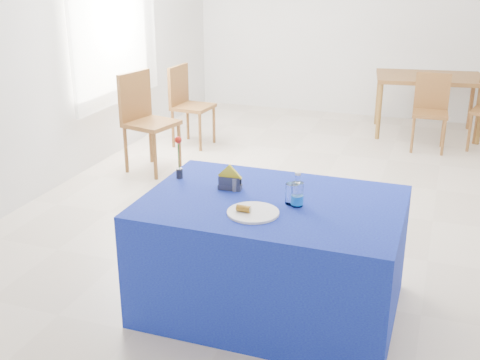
% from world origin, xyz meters
% --- Properties ---
extents(floor, '(7.00, 7.00, 0.00)m').
position_xyz_m(floor, '(0.00, 0.00, 0.00)').
color(floor, beige).
rests_on(floor, ground).
extents(room_shell, '(7.00, 7.00, 7.00)m').
position_xyz_m(room_shell, '(0.00, 0.00, 1.75)').
color(room_shell, silver).
rests_on(room_shell, ground).
extents(window_pane, '(0.04, 1.50, 1.60)m').
position_xyz_m(window_pane, '(-2.47, 0.80, 1.55)').
color(window_pane, white).
rests_on(window_pane, room_shell).
extents(curtain, '(0.04, 1.75, 1.85)m').
position_xyz_m(curtain, '(-2.40, 0.80, 1.55)').
color(curtain, white).
rests_on(curtain, room_shell).
extents(plate, '(0.31, 0.31, 0.01)m').
position_xyz_m(plate, '(0.10, -2.00, 0.77)').
color(plate, white).
rests_on(plate, blue_table).
extents(drinking_glass, '(0.08, 0.08, 0.13)m').
position_xyz_m(drinking_glass, '(0.28, -1.78, 0.82)').
color(drinking_glass, white).
rests_on(drinking_glass, blue_table).
extents(salt_shaker, '(0.03, 0.03, 0.08)m').
position_xyz_m(salt_shaker, '(-0.16, -1.64, 0.80)').
color(salt_shaker, gray).
rests_on(salt_shaker, blue_table).
extents(pepper_shaker, '(0.03, 0.03, 0.08)m').
position_xyz_m(pepper_shaker, '(-0.12, -1.70, 0.80)').
color(pepper_shaker, slate).
rests_on(pepper_shaker, blue_table).
extents(blue_table, '(1.60, 1.10, 0.76)m').
position_xyz_m(blue_table, '(0.15, -1.77, 0.38)').
color(blue_table, '#101497').
rests_on(blue_table, floor).
extents(water_bottle, '(0.08, 0.08, 0.21)m').
position_xyz_m(water_bottle, '(0.32, -1.80, 0.83)').
color(water_bottle, silver).
rests_on(water_bottle, blue_table).
extents(napkin_holder, '(0.16, 0.07, 0.17)m').
position_xyz_m(napkin_holder, '(-0.16, -1.68, 0.81)').
color(napkin_holder, '#3B3B40').
rests_on(napkin_holder, blue_table).
extents(rose_vase, '(0.05, 0.05, 0.30)m').
position_xyz_m(rose_vase, '(-0.56, -1.60, 0.90)').
color(rose_vase, '#232328').
rests_on(rose_vase, blue_table).
extents(oak_table, '(1.41, 1.02, 0.76)m').
position_xyz_m(oak_table, '(0.86, 2.79, 0.68)').
color(oak_table, brown).
rests_on(oak_table, floor).
extents(chair_bg_left, '(0.42, 0.42, 0.89)m').
position_xyz_m(chair_bg_left, '(0.93, 2.17, 0.52)').
color(chair_bg_left, brown).
rests_on(chair_bg_left, floor).
extents(chair_win_a, '(0.56, 0.56, 1.05)m').
position_xyz_m(chair_win_a, '(-1.89, 0.39, 0.60)').
color(chair_win_a, brown).
rests_on(chair_win_a, floor).
extents(chair_win_b, '(0.46, 0.46, 0.96)m').
position_xyz_m(chair_win_b, '(-1.84, 1.36, 0.55)').
color(chair_win_b, brown).
rests_on(chair_win_b, floor).
extents(banana_pieces, '(0.09, 0.04, 0.04)m').
position_xyz_m(banana_pieces, '(0.05, -2.02, 0.79)').
color(banana_pieces, gold).
rests_on(banana_pieces, plate).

